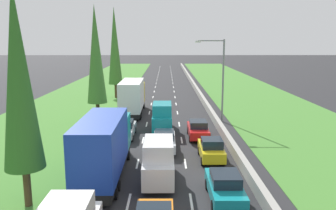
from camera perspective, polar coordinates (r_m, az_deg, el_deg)
name	(u,v)px	position (r m, az deg, el deg)	size (l,w,h in m)	color
ground_plane	(164,89)	(63.52, -0.62, 2.64)	(300.00, 300.00, 0.00)	#28282B
grass_verge_left	(96,89)	(64.83, -11.88, 2.59)	(14.00, 140.00, 0.04)	#478433
grass_verge_right	(242,89)	(65.04, 12.14, 2.60)	(14.00, 140.00, 0.04)	#478433
median_barrier	(195,87)	(63.69, 4.52, 3.01)	(0.44, 120.00, 0.85)	#9E9B93
lane_markings	(164,89)	(63.52, -0.62, 2.64)	(3.64, 116.00, 0.01)	white
teal_sedan_right_lane	(225,186)	(20.05, 9.39, -13.19)	(1.82, 4.50, 1.64)	teal
white_van_centre_lane	(159,161)	(21.95, -1.56, -9.25)	(1.96, 4.90, 2.82)	white
blue_box_truck_left_lane	(104,146)	(22.66, -10.53, -6.70)	(2.46, 9.40, 4.18)	black
silver_sedan_centre_lane	(164,141)	(28.26, -0.61, -5.91)	(1.82, 4.50, 1.64)	silver
yellow_hatchback_right_lane	(211,149)	(26.17, 7.18, -7.30)	(1.74, 3.90, 1.72)	yellow
red_sedan_right_lane	(198,129)	(31.88, 4.99, -4.02)	(1.82, 4.50, 1.64)	red
silver_sedan_left_lane	(125,129)	(32.20, -7.19, -3.92)	(1.82, 4.50, 1.64)	silver
teal_van_centre_lane	(162,117)	(34.06, -0.97, -2.01)	(1.96, 4.90, 2.82)	teal
white_box_truck_left_lane	(133,96)	(41.89, -5.90, 1.42)	(2.46, 9.40, 4.18)	black
poplar_tree_nearest	(19,79)	(19.06, -23.54, 4.05)	(2.10, 2.10, 11.84)	#4C3823
poplar_tree_second	(96,55)	(37.66, -11.91, 8.14)	(2.12, 2.12, 12.62)	#4C3823
poplar_tree_third	(115,46)	(53.83, -8.84, 9.63)	(2.15, 2.15, 13.93)	#4C3823
street_light_mast	(220,74)	(37.85, 8.62, 5.03)	(3.20, 0.28, 9.00)	gray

